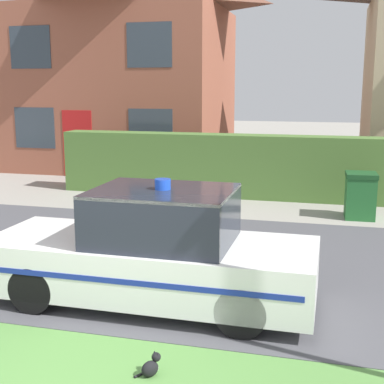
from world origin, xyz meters
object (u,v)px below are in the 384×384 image
police_car (154,252)px  wheelie_bin (360,195)px  house_left (122,57)px  cat (151,367)px

police_car → wheelie_bin: 6.27m
house_left → wheelie_bin: bearing=-38.0°
wheelie_bin → cat: bearing=-109.9°
house_left → wheelie_bin: house_left is taller
police_car → wheelie_bin: size_ratio=4.29×
police_car → house_left: bearing=-66.3°
cat → wheelie_bin: wheelie_bin is taller
house_left → cat: bearing=-67.4°
police_car → wheelie_bin: police_car is taller
police_car → cat: 1.93m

